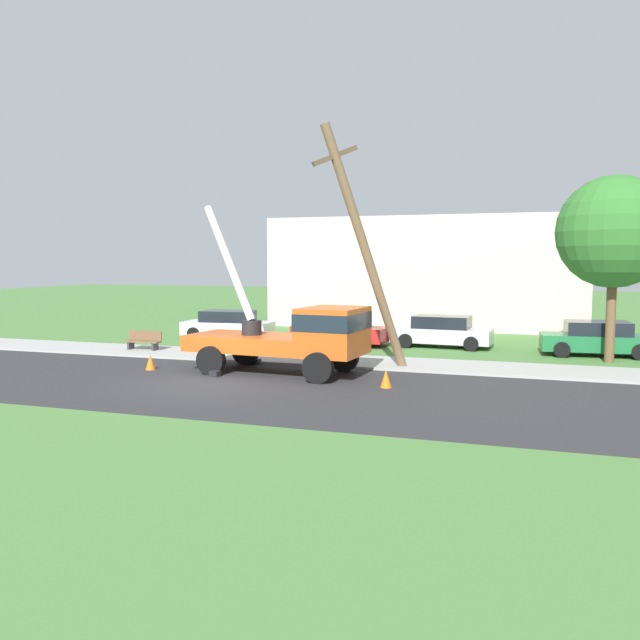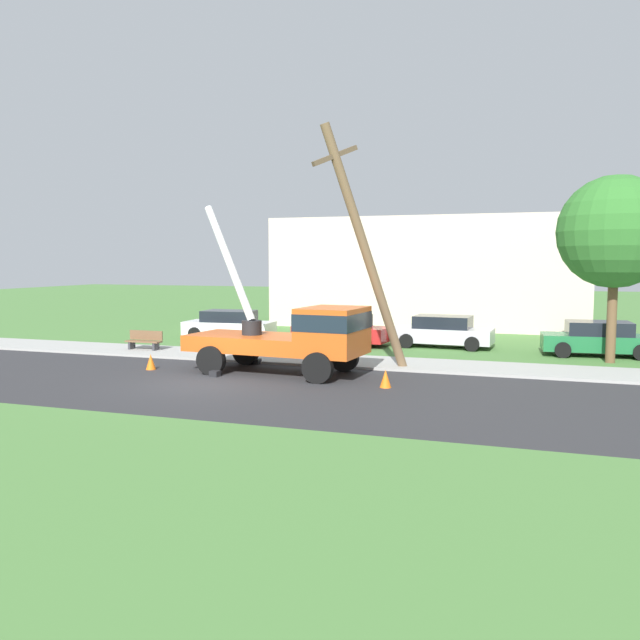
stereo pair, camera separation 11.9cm
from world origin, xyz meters
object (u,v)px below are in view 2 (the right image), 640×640
Objects in this scene: traffic_cone_ahead at (386,379)px; parked_sedan_green at (598,339)px; park_bench at (144,341)px; roadside_tree_near at (615,232)px; traffic_cone_behind at (151,362)px; parked_sedan_silver at (443,331)px; leaning_utility_pole at (365,248)px; parked_sedan_white at (229,325)px; utility_truck at (298,334)px; parked_sedan_red at (342,330)px.

parked_sedan_green is (6.75, 9.33, 0.43)m from traffic_cone_ahead.
roadside_tree_near is (18.64, 3.14, 4.50)m from park_bench.
park_bench is 19.43m from roadside_tree_near.
traffic_cone_behind is 0.12× the size of parked_sedan_silver.
parked_sedan_green reaches higher than traffic_cone_ahead.
roadside_tree_near is at bearing -20.05° from parked_sedan_silver.
traffic_cone_behind is at bearing -166.49° from leaning_utility_pole.
parked_sedan_green reaches higher than traffic_cone_behind.
leaning_utility_pole is 15.10× the size of traffic_cone_behind.
park_bench is at bearing 168.46° from leaning_utility_pole.
roadside_tree_near reaches higher than parked_sedan_white.
utility_truck is 3.72m from leaning_utility_pole.
parked_sedan_red reaches higher than traffic_cone_behind.
roadside_tree_near reaches higher than parked_sedan_red.
parked_sedan_white and parked_sedan_green have the same top height.
utility_truck is 1.49× the size of parked_sedan_white.
park_bench is (-1.37, -5.31, -0.25)m from parked_sedan_white.
traffic_cone_behind is 0.12× the size of parked_sedan_red.
utility_truck is at bearing -148.88° from roadside_tree_near.
parked_sedan_silver is 6.47m from parked_sedan_green.
parked_sedan_red is (6.00, -0.44, 0.00)m from parked_sedan_white.
park_bench reaches higher than traffic_cone_behind.
traffic_cone_ahead is at bearing -21.00° from park_bench.
utility_truck is 12.03× the size of traffic_cone_behind.
traffic_cone_ahead is at bearing -43.68° from parked_sedan_white.
roadside_tree_near is at bearing 9.56° from park_bench.
utility_truck is at bearing 158.93° from traffic_cone_ahead.
roadside_tree_near reaches higher than traffic_cone_ahead.
traffic_cone_ahead is at bearing -65.63° from parked_sedan_red.
utility_truck is 1.48× the size of parked_sedan_red.
traffic_cone_behind is 0.08× the size of roadside_tree_near.
leaning_utility_pole is 1.86× the size of parked_sedan_red.
traffic_cone_ahead is (3.37, -1.30, -1.13)m from utility_truck.
parked_sedan_silver is (3.69, 8.74, -0.70)m from utility_truck.
parked_sedan_silver is (1.62, 7.69, -3.61)m from leaning_utility_pole.
park_bench is at bearing -170.44° from roadside_tree_near.
parked_sedan_green reaches higher than park_bench.
traffic_cone_ahead is 0.12× the size of parked_sedan_silver.
parked_sedan_white is 1.00× the size of parked_sedan_green.
parked_sedan_red is at bearing -171.02° from parked_sedan_silver.
park_bench is (-11.59, 4.45, 0.18)m from traffic_cone_ahead.
roadside_tree_near is at bearing 32.10° from leaning_utility_pole.
parked_sedan_green is at bearing -1.46° from parked_sedan_white.
park_bench is at bearing 159.03° from utility_truck.
leaning_utility_pole is at bearing -139.08° from parked_sedan_green.
parked_sedan_silver is (10.54, 0.28, 0.00)m from parked_sedan_white.
parked_sedan_white is 0.99× the size of parked_sedan_red.
parked_sedan_green is at bearing 99.78° from roadside_tree_near.
traffic_cone_behind is 13.12m from parked_sedan_silver.
parked_sedan_red and parked_sedan_green have the same top height.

